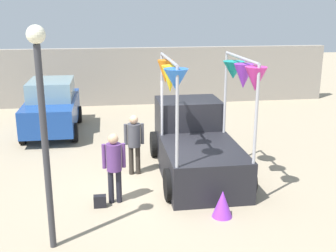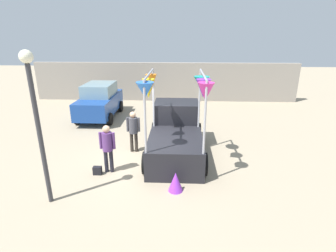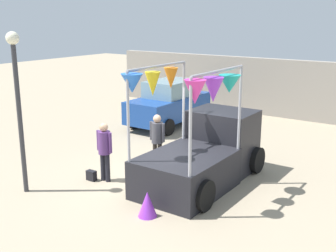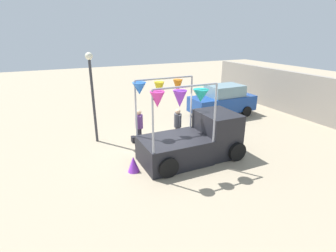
{
  "view_description": "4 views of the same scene",
  "coord_description": "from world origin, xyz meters",
  "px_view_note": "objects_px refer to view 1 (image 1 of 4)",
  "views": [
    {
      "loc": [
        -1.37,
        -9.82,
        4.36
      ],
      "look_at": [
        0.06,
        -0.09,
        1.58
      ],
      "focal_mm": 45.0,
      "sensor_mm": 36.0,
      "label": 1
    },
    {
      "loc": [
        1.08,
        -8.6,
        4.43
      ],
      "look_at": [
        0.69,
        -0.35,
        1.52
      ],
      "focal_mm": 28.0,
      "sensor_mm": 36.0,
      "label": 2
    },
    {
      "loc": [
        6.4,
        -8.81,
        4.44
      ],
      "look_at": [
        0.16,
        0.15,
        1.59
      ],
      "focal_mm": 45.0,
      "sensor_mm": 36.0,
      "label": 3
    },
    {
      "loc": [
        9.34,
        -4.35,
        4.93
      ],
      "look_at": [
        0.24,
        -0.09,
        1.29
      ],
      "focal_mm": 28.0,
      "sensor_mm": 36.0,
      "label": 4
    }
  ],
  "objects_px": {
    "folded_kite_bundle_violet": "(222,204)",
    "parked_car": "(52,106)",
    "handbag": "(100,201)",
    "vendor_truck": "(195,140)",
    "street_lamp": "(42,110)",
    "person_vendor": "(134,139)",
    "person_customer": "(114,162)"
  },
  "relations": [
    {
      "from": "handbag",
      "to": "folded_kite_bundle_violet",
      "type": "distance_m",
      "value": 2.75
    },
    {
      "from": "parked_car",
      "to": "folded_kite_bundle_violet",
      "type": "height_order",
      "value": "parked_car"
    },
    {
      "from": "parked_car",
      "to": "person_vendor",
      "type": "bearing_deg",
      "value": -59.3
    },
    {
      "from": "parked_car",
      "to": "person_customer",
      "type": "distance_m",
      "value": 6.43
    },
    {
      "from": "person_customer",
      "to": "folded_kite_bundle_violet",
      "type": "xyz_separation_m",
      "value": [
        2.26,
        -1.04,
        -0.7
      ]
    },
    {
      "from": "person_vendor",
      "to": "folded_kite_bundle_violet",
      "type": "relative_size",
      "value": 2.74
    },
    {
      "from": "person_vendor",
      "to": "parked_car",
      "type": "bearing_deg",
      "value": 120.7
    },
    {
      "from": "person_vendor",
      "to": "handbag",
      "type": "bearing_deg",
      "value": -116.24
    },
    {
      "from": "vendor_truck",
      "to": "handbag",
      "type": "distance_m",
      "value": 3.26
    },
    {
      "from": "person_vendor",
      "to": "folded_kite_bundle_violet",
      "type": "distance_m",
      "value": 3.26
    },
    {
      "from": "person_customer",
      "to": "handbag",
      "type": "bearing_deg",
      "value": -150.26
    },
    {
      "from": "person_vendor",
      "to": "vendor_truck",
      "type": "bearing_deg",
      "value": -0.0
    },
    {
      "from": "vendor_truck",
      "to": "street_lamp",
      "type": "relative_size",
      "value": 1.01
    },
    {
      "from": "parked_car",
      "to": "street_lamp",
      "type": "xyz_separation_m",
      "value": [
        0.85,
        -7.82,
        1.71
      ]
    },
    {
      "from": "person_vendor",
      "to": "handbag",
      "type": "xyz_separation_m",
      "value": [
        -0.92,
        -1.86,
        -0.85
      ]
    },
    {
      "from": "vendor_truck",
      "to": "street_lamp",
      "type": "xyz_separation_m",
      "value": [
        -3.43,
        -3.38,
        1.77
      ]
    },
    {
      "from": "handbag",
      "to": "street_lamp",
      "type": "bearing_deg",
      "value": -119.53
    },
    {
      "from": "handbag",
      "to": "folded_kite_bundle_violet",
      "type": "xyz_separation_m",
      "value": [
        2.61,
        -0.84,
        0.16
      ]
    },
    {
      "from": "vendor_truck",
      "to": "person_vendor",
      "type": "height_order",
      "value": "vendor_truck"
    },
    {
      "from": "person_customer",
      "to": "handbag",
      "type": "xyz_separation_m",
      "value": [
        -0.35,
        -0.2,
        -0.86
      ]
    },
    {
      "from": "vendor_truck",
      "to": "folded_kite_bundle_violet",
      "type": "relative_size",
      "value": 6.88
    },
    {
      "from": "person_customer",
      "to": "person_vendor",
      "type": "relative_size",
      "value": 1.01
    },
    {
      "from": "vendor_truck",
      "to": "person_customer",
      "type": "relative_size",
      "value": 2.48
    },
    {
      "from": "vendor_truck",
      "to": "handbag",
      "type": "relative_size",
      "value": 14.74
    },
    {
      "from": "folded_kite_bundle_violet",
      "to": "person_customer",
      "type": "bearing_deg",
      "value": 155.37
    },
    {
      "from": "parked_car",
      "to": "folded_kite_bundle_violet",
      "type": "relative_size",
      "value": 6.67
    },
    {
      "from": "parked_car",
      "to": "person_customer",
      "type": "bearing_deg",
      "value": -71.29
    },
    {
      "from": "person_vendor",
      "to": "person_customer",
      "type": "bearing_deg",
      "value": -108.86
    },
    {
      "from": "street_lamp",
      "to": "handbag",
      "type": "bearing_deg",
      "value": 60.47
    },
    {
      "from": "folded_kite_bundle_violet",
      "to": "parked_car",
      "type": "bearing_deg",
      "value": 121.26
    },
    {
      "from": "folded_kite_bundle_violet",
      "to": "vendor_truck",
      "type": "bearing_deg",
      "value": 90.9
    },
    {
      "from": "handbag",
      "to": "street_lamp",
      "type": "relative_size",
      "value": 0.07
    }
  ]
}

